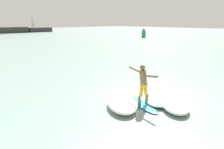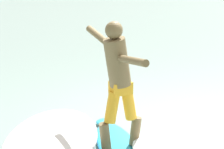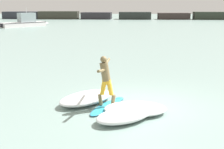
# 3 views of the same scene
# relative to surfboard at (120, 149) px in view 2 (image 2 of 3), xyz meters

# --- Properties ---
(ground_plane) EXTENTS (200.00, 200.00, 0.00)m
(ground_plane) POSITION_rel_surfboard_xyz_m (1.26, 0.45, -0.04)
(ground_plane) COLOR gray
(surfboard) EXTENTS (1.29, 2.21, 0.22)m
(surfboard) POSITION_rel_surfboard_xyz_m (0.00, 0.00, 0.00)
(surfboard) COLOR #2BA0C2
(surfboard) RESTS_ON ground
(surfer) EXTENTS (0.63, 1.59, 1.71)m
(surfer) POSITION_rel_surfboard_xyz_m (-0.05, -0.03, 1.04)
(surfer) COLOR brown
(surfer) RESTS_ON surfboard
(wave_foam_at_nose) EXTENTS (2.16, 1.58, 0.29)m
(wave_foam_at_nose) POSITION_rel_surfboard_xyz_m (0.96, -0.47, 0.10)
(wave_foam_at_nose) COLOR white
(wave_foam_at_nose) RESTS_ON ground
(wave_foam_beside) EXTENTS (2.35, 2.51, 0.37)m
(wave_foam_beside) POSITION_rel_surfboard_xyz_m (-0.79, 0.45, 0.14)
(wave_foam_beside) COLOR white
(wave_foam_beside) RESTS_ON ground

